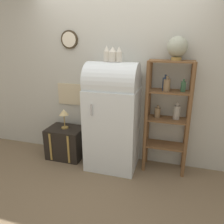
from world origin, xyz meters
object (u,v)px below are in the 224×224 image
at_px(globe, 177,47).
at_px(desk_lamp, 64,114).
at_px(vase_left, 107,54).
at_px(suitcase_trunk, 66,142).
at_px(vase_center, 112,55).
at_px(refrigerator, 112,116).
at_px(vase_right, 119,55).

bearing_deg(globe, desk_lamp, -176.50).
bearing_deg(vase_left, globe, 9.26).
relative_size(suitcase_trunk, globe, 1.90).
xyz_separation_m(globe, vase_center, (-0.81, -0.14, -0.10)).
xyz_separation_m(refrigerator, desk_lamp, (-0.81, 0.05, -0.07)).
xyz_separation_m(vase_left, vase_center, (0.08, 0.01, -0.01)).
bearing_deg(suitcase_trunk, refrigerator, -2.60).
height_order(vase_left, vase_right, vase_left).
bearing_deg(vase_left, vase_right, -3.14).
distance_m(suitcase_trunk, vase_left, 1.59).
height_order(suitcase_trunk, globe, globe).
bearing_deg(vase_right, globe, 12.15).
xyz_separation_m(vase_center, vase_right, (0.09, -0.02, 0.00)).
relative_size(suitcase_trunk, desk_lamp, 1.80).
xyz_separation_m(refrigerator, vase_left, (-0.08, 0.00, 0.86)).
relative_size(vase_right, desk_lamp, 0.63).
bearing_deg(vase_left, suitcase_trunk, 177.18).
height_order(vase_center, desk_lamp, vase_center).
bearing_deg(vase_left, desk_lamp, 176.36).
distance_m(suitcase_trunk, desk_lamp, 0.49).
bearing_deg(vase_center, refrigerator, -74.11).
bearing_deg(desk_lamp, vase_center, -2.76).
bearing_deg(desk_lamp, globe, 3.50).
xyz_separation_m(globe, vase_left, (-0.89, -0.15, -0.09)).
relative_size(globe, vase_left, 1.45).
xyz_separation_m(suitcase_trunk, vase_left, (0.72, -0.04, 1.41)).
relative_size(suitcase_trunk, vase_right, 2.84).
height_order(globe, vase_right, globe).
height_order(refrigerator, desk_lamp, refrigerator).
height_order(vase_left, vase_center, vase_left).
xyz_separation_m(suitcase_trunk, desk_lamp, (-0.01, 0.01, 0.49)).
xyz_separation_m(suitcase_trunk, vase_right, (0.89, -0.04, 1.41)).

